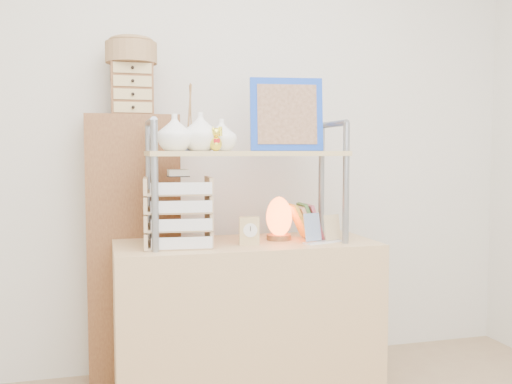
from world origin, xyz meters
The scene contains 9 objects.
desk centered at (0.00, 1.20, 0.38)m, with size 1.20×0.50×0.75m, color tan.
cabinet centered at (-0.49, 1.57, 0.68)m, with size 0.45×0.24×1.35m, color brown.
hutch centered at (-0.07, 1.21, 1.20)m, with size 0.90×0.34×0.78m.
letter_tray centered at (-0.32, 1.16, 0.89)m, with size 0.30×0.29×0.34m.
salt_lamp centered at (0.17, 1.23, 0.85)m, with size 0.13×0.13×0.21m.
desk_clock centered at (0.00, 1.13, 0.81)m, with size 0.09×0.05×0.13m.
postcard_stand centered at (0.33, 1.09, 0.79)m, with size 0.20×0.11×0.14m.
drawer_chest centered at (-0.49, 1.55, 1.48)m, with size 0.20×0.16×0.25m.
woven_basket centered at (-0.49, 1.55, 1.65)m, with size 0.25×0.25×0.10m, color brown.
Camera 1 is at (-0.64, -1.34, 1.17)m, focal length 40.00 mm.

